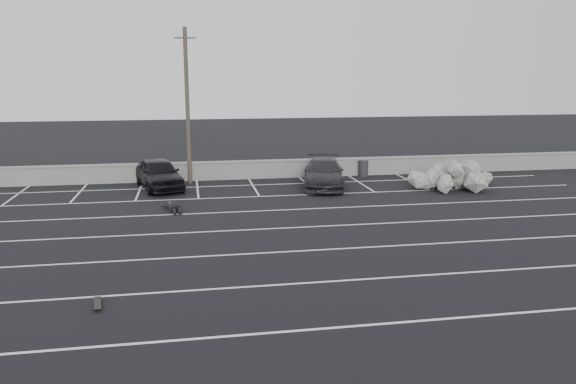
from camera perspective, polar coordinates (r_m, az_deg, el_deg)
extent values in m
plane|color=black|center=(19.16, -2.47, -6.21)|extent=(120.00, 120.00, 0.00)
cube|color=gray|center=(32.60, -5.78, 2.17)|extent=(50.00, 0.35, 1.00)
cube|color=gray|center=(32.52, -5.80, 3.07)|extent=(50.00, 0.45, 0.08)
cube|color=silver|center=(13.64, 1.01, -13.90)|extent=(36.00, 0.10, 0.01)
cube|color=silver|center=(16.36, -1.04, -9.41)|extent=(36.00, 0.10, 0.01)
cube|color=silver|center=(19.15, -2.47, -6.20)|extent=(36.00, 0.10, 0.01)
cube|color=silver|center=(22.01, -3.52, -3.82)|extent=(36.00, 0.10, 0.01)
cube|color=silver|center=(24.89, -4.32, -1.98)|extent=(36.00, 0.10, 0.01)
cube|color=silver|center=(27.80, -4.96, -0.53)|extent=(36.00, 0.10, 0.01)
cube|color=silver|center=(30.73, -5.47, 0.65)|extent=(36.00, 0.10, 0.01)
cube|color=silver|center=(31.35, -25.85, -0.27)|extent=(0.10, 5.00, 0.01)
cube|color=silver|center=(30.66, -20.46, -0.08)|extent=(0.10, 5.00, 0.01)
cube|color=silver|center=(30.26, -14.87, 0.12)|extent=(0.10, 5.00, 0.01)
cube|color=silver|center=(30.15, -9.18, 0.33)|extent=(0.10, 5.00, 0.01)
cube|color=silver|center=(30.34, -3.51, 0.53)|extent=(0.10, 5.00, 0.01)
cube|color=silver|center=(30.82, 2.04, 0.72)|extent=(0.10, 5.00, 0.01)
cube|color=silver|center=(31.58, 7.37, 0.90)|extent=(0.10, 5.00, 0.01)
cube|color=silver|center=(32.59, 12.41, 1.06)|extent=(0.10, 5.00, 0.01)
cube|color=silver|center=(33.85, 17.11, 1.21)|extent=(0.10, 5.00, 0.01)
imported|color=black|center=(30.47, -12.97, 1.83)|extent=(3.05, 5.04, 1.60)
imported|color=#242329|center=(30.22, 3.66, 1.92)|extent=(3.18, 5.48, 1.49)
cylinder|color=#4C4238|center=(31.31, -10.18, 8.48)|extent=(0.22, 0.22, 8.41)
cube|color=#4C4238|center=(31.32, -10.43, 15.14)|extent=(1.12, 0.07, 0.07)
cylinder|color=#2A2A2D|center=(33.71, 7.66, 2.35)|extent=(0.63, 0.63, 0.89)
cylinder|color=#2A2A2D|center=(33.64, 7.68, 3.13)|extent=(0.70, 0.70, 0.05)
cube|color=black|center=(15.71, -18.79, -10.70)|extent=(0.29, 0.73, 0.02)
cube|color=#2A2A2D|center=(15.94, -18.80, -10.49)|extent=(0.15, 0.07, 0.04)
cube|color=#2A2A2D|center=(15.51, -18.77, -11.13)|extent=(0.15, 0.07, 0.04)
cylinder|color=black|center=(15.95, -19.10, -10.57)|extent=(0.03, 0.05, 0.05)
cylinder|color=black|center=(15.95, -18.48, -10.53)|extent=(0.03, 0.05, 0.05)
cylinder|color=black|center=(15.51, -19.09, -11.22)|extent=(0.03, 0.05, 0.05)
cylinder|color=black|center=(15.51, -18.45, -11.18)|extent=(0.03, 0.05, 0.05)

